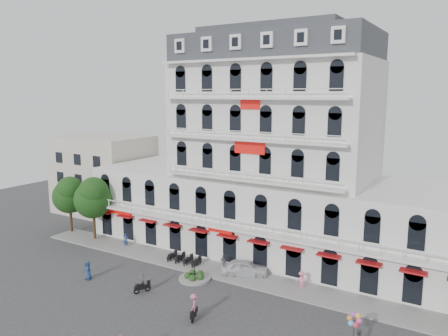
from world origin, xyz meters
TOP-DOWN VIEW (x-y plane):
  - ground at (0.00, 0.00)m, footprint 120.00×120.00m
  - sidewalk at (0.00, 9.00)m, footprint 53.00×4.00m
  - main_building at (0.00, 18.00)m, footprint 45.00×15.00m
  - flank_building_west at (-30.00, 20.00)m, footprint 14.00×10.00m
  - traffic_island at (-3.00, 6.00)m, footprint 3.20×3.20m
  - parked_scooter_row at (-6.35, 8.80)m, footprint 4.40×1.80m
  - tree_west_outer at (-25.95, 9.98)m, footprint 4.50×4.48m
  - tree_west_inner at (-20.95, 9.48)m, footprint 4.76×4.76m
  - parked_car at (0.81, 9.50)m, footprint 5.22×3.81m
  - rider_west at (-5.56, 1.09)m, footprint 1.02×1.55m
  - rider_center at (1.45, -0.48)m, footprint 1.05×1.62m
  - pedestrian_left at (-12.26, 0.54)m, footprint 1.02×0.75m
  - pedestrian_mid at (-1.71, 9.50)m, footprint 1.10×0.76m
  - pedestrian_right at (7.01, 9.50)m, footprint 1.30×0.96m
  - pedestrian_far at (-15.64, 9.50)m, footprint 0.73×0.63m
  - balloon_vendor at (13.96, 2.44)m, footprint 1.28×1.21m

SIDE VIEW (x-z plane):
  - ground at x=0.00m, z-range 0.00..0.00m
  - parked_scooter_row at x=-6.35m, z-range -0.55..0.55m
  - sidewalk at x=0.00m, z-range 0.00..0.16m
  - traffic_island at x=-3.00m, z-range -0.54..1.06m
  - parked_car at x=0.81m, z-range 0.00..1.65m
  - pedestrian_far at x=-15.64m, z-range 0.00..1.70m
  - pedestrian_mid at x=-1.71m, z-range 0.00..1.74m
  - pedestrian_right at x=7.01m, z-range 0.00..1.79m
  - rider_west at x=-5.56m, z-range -0.13..1.93m
  - pedestrian_left at x=-12.26m, z-range 0.00..1.91m
  - rider_center at x=1.45m, z-range 0.07..2.33m
  - balloon_vendor at x=13.96m, z-range 0.10..2.55m
  - tree_west_outer at x=-25.95m, z-range 1.47..9.23m
  - tree_west_inner at x=-20.95m, z-range 1.56..9.81m
  - flank_building_west at x=-30.00m, z-range 0.00..12.00m
  - main_building at x=0.00m, z-range -2.94..22.86m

